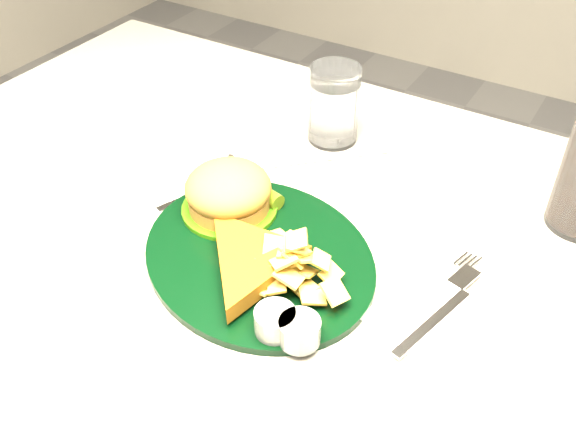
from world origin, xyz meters
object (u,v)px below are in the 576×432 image
(dinner_plate, at_px, (258,237))
(fork_napkin, at_px, (436,317))
(water_glass, at_px, (334,105))
(table, at_px, (285,417))

(dinner_plate, bearing_deg, fork_napkin, 28.73)
(water_glass, distance_m, fork_napkin, 0.36)
(dinner_plate, height_order, water_glass, water_glass)
(water_glass, height_order, fork_napkin, water_glass)
(table, distance_m, water_glass, 0.49)
(dinner_plate, bearing_deg, table, 108.45)
(table, relative_size, dinner_plate, 4.08)
(table, bearing_deg, water_glass, 103.63)
(table, height_order, dinner_plate, dinner_plate)
(dinner_plate, xyz_separation_m, water_glass, (-0.05, 0.27, 0.02))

